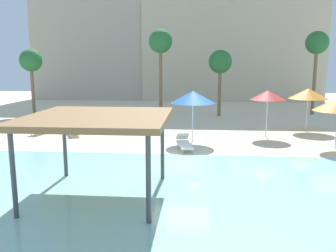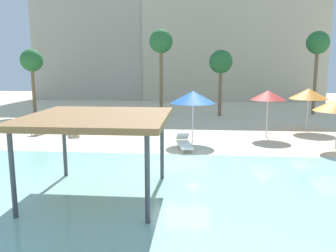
{
  "view_description": "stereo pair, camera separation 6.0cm",
  "coord_description": "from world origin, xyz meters",
  "px_view_note": "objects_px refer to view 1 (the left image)",
  "views": [
    {
      "loc": [
        0.63,
        -14.26,
        4.18
      ],
      "look_at": [
        -0.73,
        2.0,
        1.3
      ],
      "focal_mm": 36.94,
      "sensor_mm": 36.0,
      "label": 1
    },
    {
      "loc": [
        0.69,
        -14.26,
        4.18
      ],
      "look_at": [
        -0.73,
        2.0,
        1.3
      ],
      "focal_mm": 36.94,
      "sensor_mm": 36.0,
      "label": 2
    }
  ],
  "objects_px": {
    "shade_pavilion": "(98,120)",
    "lounge_chair_2": "(44,128)",
    "lounge_chair_0": "(184,143)",
    "palm_tree_3": "(31,62)",
    "palm_tree_2": "(317,45)",
    "lounge_chair_4": "(74,129)",
    "beach_umbrella_red_2": "(268,95)",
    "beach_umbrella_orange_0": "(308,94)",
    "palm_tree_0": "(160,44)",
    "beach_umbrella_blue_3": "(193,97)",
    "palm_tree_1": "(220,63)"
  },
  "relations": [
    {
      "from": "shade_pavilion",
      "to": "palm_tree_2",
      "type": "distance_m",
      "value": 24.18
    },
    {
      "from": "beach_umbrella_orange_0",
      "to": "beach_umbrella_blue_3",
      "type": "height_order",
      "value": "beach_umbrella_blue_3"
    },
    {
      "from": "beach_umbrella_red_2",
      "to": "palm_tree_2",
      "type": "height_order",
      "value": "palm_tree_2"
    },
    {
      "from": "palm_tree_3",
      "to": "palm_tree_0",
      "type": "bearing_deg",
      "value": -2.9
    },
    {
      "from": "lounge_chair_0",
      "to": "palm_tree_3",
      "type": "distance_m",
      "value": 18.54
    },
    {
      "from": "shade_pavilion",
      "to": "palm_tree_1",
      "type": "relative_size",
      "value": 0.81
    },
    {
      "from": "lounge_chair_4",
      "to": "palm_tree_2",
      "type": "xyz_separation_m",
      "value": [
        17.4,
        10.3,
        5.51
      ]
    },
    {
      "from": "beach_umbrella_blue_3",
      "to": "palm_tree_2",
      "type": "distance_m",
      "value": 15.85
    },
    {
      "from": "shade_pavilion",
      "to": "lounge_chair_4",
      "type": "bearing_deg",
      "value": 114.13
    },
    {
      "from": "beach_umbrella_orange_0",
      "to": "lounge_chair_0",
      "type": "distance_m",
      "value": 9.81
    },
    {
      "from": "lounge_chair_0",
      "to": "palm_tree_3",
      "type": "xyz_separation_m",
      "value": [
        -13.57,
        11.94,
        4.14
      ]
    },
    {
      "from": "lounge_chair_2",
      "to": "palm_tree_1",
      "type": "height_order",
      "value": "palm_tree_1"
    },
    {
      "from": "beach_umbrella_blue_3",
      "to": "palm_tree_2",
      "type": "relative_size",
      "value": 0.4
    },
    {
      "from": "beach_umbrella_orange_0",
      "to": "palm_tree_3",
      "type": "height_order",
      "value": "palm_tree_3"
    },
    {
      "from": "lounge_chair_0",
      "to": "beach_umbrella_orange_0",
      "type": "bearing_deg",
      "value": 115.17
    },
    {
      "from": "palm_tree_0",
      "to": "palm_tree_2",
      "type": "bearing_deg",
      "value": 9.52
    },
    {
      "from": "lounge_chair_4",
      "to": "palm_tree_2",
      "type": "distance_m",
      "value": 20.95
    },
    {
      "from": "beach_umbrella_red_2",
      "to": "lounge_chair_4",
      "type": "relative_size",
      "value": 1.39
    },
    {
      "from": "beach_umbrella_red_2",
      "to": "lounge_chair_0",
      "type": "distance_m",
      "value": 6.3
    },
    {
      "from": "lounge_chair_0",
      "to": "palm_tree_0",
      "type": "xyz_separation_m",
      "value": [
        -2.37,
        11.37,
        5.55
      ]
    },
    {
      "from": "beach_umbrella_red_2",
      "to": "beach_umbrella_orange_0",
      "type": "bearing_deg",
      "value": 36.18
    },
    {
      "from": "beach_umbrella_blue_3",
      "to": "palm_tree_1",
      "type": "bearing_deg",
      "value": 78.31
    },
    {
      "from": "shade_pavilion",
      "to": "palm_tree_0",
      "type": "xyz_separation_m",
      "value": [
        0.09,
        17.94,
        3.39
      ]
    },
    {
      "from": "lounge_chair_2",
      "to": "lounge_chair_0",
      "type": "bearing_deg",
      "value": 82.86
    },
    {
      "from": "palm_tree_1",
      "to": "palm_tree_2",
      "type": "xyz_separation_m",
      "value": [
        8.08,
        1.63,
        1.48
      ]
    },
    {
      "from": "palm_tree_0",
      "to": "palm_tree_2",
      "type": "height_order",
      "value": "palm_tree_0"
    },
    {
      "from": "beach_umbrella_orange_0",
      "to": "beach_umbrella_blue_3",
      "type": "distance_m",
      "value": 8.27
    },
    {
      "from": "shade_pavilion",
      "to": "lounge_chair_4",
      "type": "distance_m",
      "value": 10.96
    },
    {
      "from": "beach_umbrella_blue_3",
      "to": "shade_pavilion",
      "type": "bearing_deg",
      "value": -108.66
    },
    {
      "from": "shade_pavilion",
      "to": "lounge_chair_2",
      "type": "relative_size",
      "value": 2.2
    },
    {
      "from": "palm_tree_2",
      "to": "shade_pavilion",
      "type": "bearing_deg",
      "value": -122.89
    },
    {
      "from": "lounge_chair_4",
      "to": "palm_tree_2",
      "type": "bearing_deg",
      "value": 97.52
    },
    {
      "from": "beach_umbrella_blue_3",
      "to": "palm_tree_0",
      "type": "xyz_separation_m",
      "value": [
        -2.76,
        9.52,
        3.41
      ]
    },
    {
      "from": "palm_tree_2",
      "to": "palm_tree_3",
      "type": "distance_m",
      "value": 24.2
    },
    {
      "from": "beach_umbrella_red_2",
      "to": "lounge_chair_4",
      "type": "bearing_deg",
      "value": -178.31
    },
    {
      "from": "shade_pavilion",
      "to": "lounge_chair_2",
      "type": "distance_m",
      "value": 12.15
    },
    {
      "from": "palm_tree_2",
      "to": "lounge_chair_0",
      "type": "bearing_deg",
      "value": -127.91
    },
    {
      "from": "lounge_chair_2",
      "to": "palm_tree_3",
      "type": "distance_m",
      "value": 10.49
    },
    {
      "from": "beach_umbrella_orange_0",
      "to": "beach_umbrella_blue_3",
      "type": "relative_size",
      "value": 0.97
    },
    {
      "from": "lounge_chair_2",
      "to": "beach_umbrella_orange_0",
      "type": "bearing_deg",
      "value": 112.12
    },
    {
      "from": "beach_umbrella_orange_0",
      "to": "palm_tree_2",
      "type": "distance_m",
      "value": 8.99
    },
    {
      "from": "lounge_chair_4",
      "to": "palm_tree_3",
      "type": "bearing_deg",
      "value": -165.46
    },
    {
      "from": "beach_umbrella_red_2",
      "to": "lounge_chair_0",
      "type": "relative_size",
      "value": 1.39
    },
    {
      "from": "beach_umbrella_red_2",
      "to": "beach_umbrella_blue_3",
      "type": "height_order",
      "value": "beach_umbrella_blue_3"
    },
    {
      "from": "beach_umbrella_red_2",
      "to": "palm_tree_3",
      "type": "relative_size",
      "value": 0.5
    },
    {
      "from": "beach_umbrella_red_2",
      "to": "lounge_chair_2",
      "type": "bearing_deg",
      "value": -179.75
    },
    {
      "from": "palm_tree_0",
      "to": "beach_umbrella_red_2",
      "type": "bearing_deg",
      "value": -47.69
    },
    {
      "from": "palm_tree_0",
      "to": "palm_tree_1",
      "type": "relative_size",
      "value": 1.3
    },
    {
      "from": "beach_umbrella_blue_3",
      "to": "lounge_chair_4",
      "type": "relative_size",
      "value": 1.42
    },
    {
      "from": "lounge_chair_0",
      "to": "lounge_chair_4",
      "type": "xyz_separation_m",
      "value": [
        -6.85,
        3.24,
        0.0
      ]
    }
  ]
}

